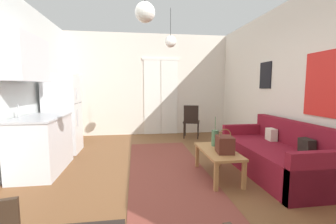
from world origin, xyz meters
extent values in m
cube|color=brown|center=(0.00, 0.00, -0.05)|extent=(5.09, 7.49, 0.10)
cube|color=silver|center=(0.00, 3.49, 1.42)|extent=(4.69, 0.10, 2.83)
cube|color=white|center=(0.10, 3.43, 1.05)|extent=(0.47, 0.02, 2.11)
cube|color=white|center=(0.59, 3.43, 1.05)|extent=(0.47, 0.02, 2.11)
cube|color=white|center=(0.35, 3.43, 2.14)|extent=(1.04, 0.03, 0.06)
cube|color=silver|center=(2.30, 0.00, 1.42)|extent=(0.10, 7.09, 2.83)
cube|color=red|center=(2.23, -0.24, 1.40)|extent=(0.02, 0.79, 0.92)
cube|color=black|center=(2.23, 1.28, 1.59)|extent=(0.02, 0.38, 0.53)
cube|color=yellow|center=(-2.23, 0.93, 1.77)|extent=(0.02, 0.32, 0.40)
cube|color=brown|center=(0.12, 0.51, 0.01)|extent=(1.21, 3.48, 0.01)
cube|color=maroon|center=(1.73, 0.14, 0.22)|extent=(0.87, 1.97, 0.43)
cube|color=maroon|center=(2.09, 0.14, 0.41)|extent=(0.15, 1.97, 0.82)
cube|color=maroon|center=(1.73, -0.79, 0.31)|extent=(0.87, 0.11, 0.63)
cube|color=maroon|center=(1.73, 1.07, 0.31)|extent=(0.87, 0.11, 0.63)
cube|color=black|center=(1.94, -0.29, 0.54)|extent=(0.15, 0.23, 0.22)
cube|color=beige|center=(1.94, 0.53, 0.54)|extent=(0.14, 0.22, 0.21)
cube|color=#A87542|center=(0.83, 0.13, 0.40)|extent=(0.46, 0.99, 0.04)
cube|color=#A87542|center=(0.64, -0.32, 0.19)|extent=(0.05, 0.05, 0.38)
cube|color=#A87542|center=(1.03, -0.32, 0.19)|extent=(0.05, 0.05, 0.38)
cube|color=#A87542|center=(0.64, 0.59, 0.19)|extent=(0.05, 0.05, 0.38)
cube|color=#A87542|center=(1.03, 0.59, 0.19)|extent=(0.05, 0.05, 0.38)
cylinder|color=#47704C|center=(0.87, 0.37, 0.55)|extent=(0.11, 0.11, 0.25)
cylinder|color=#477F42|center=(0.87, 0.37, 0.78)|extent=(0.01, 0.01, 0.22)
cube|color=#512319|center=(0.87, -0.02, 0.54)|extent=(0.26, 0.30, 0.24)
torus|color=brown|center=(0.87, -0.02, 0.68)|extent=(0.18, 0.01, 0.18)
cube|color=white|center=(-1.86, 1.87, 0.80)|extent=(0.62, 0.64, 1.61)
cube|color=#4C4C51|center=(-1.55, 1.87, 1.03)|extent=(0.01, 0.62, 0.01)
cylinder|color=#B7BABF|center=(-1.53, 1.69, 1.22)|extent=(0.02, 0.02, 0.22)
cylinder|color=#B7BABF|center=(-1.53, 1.69, 0.74)|extent=(0.02, 0.02, 0.35)
cube|color=silver|center=(-1.87, 0.77, 0.43)|extent=(0.62, 1.16, 0.86)
cube|color=#B7BABF|center=(-1.87, 0.77, 0.88)|extent=(0.65, 1.19, 0.03)
cube|color=#999BA0|center=(-1.87, 0.64, 0.83)|extent=(0.36, 0.40, 0.10)
cylinder|color=#B7BABF|center=(-2.12, 0.64, 0.99)|extent=(0.02, 0.02, 0.20)
cube|color=silver|center=(-2.02, 0.77, 1.79)|extent=(0.32, 1.04, 0.69)
cylinder|color=black|center=(1.32, 2.93, 0.21)|extent=(0.03, 0.03, 0.42)
cylinder|color=black|center=(0.98, 3.04, 0.21)|extent=(0.03, 0.03, 0.42)
cylinder|color=black|center=(1.22, 2.60, 0.21)|extent=(0.03, 0.03, 0.42)
cylinder|color=black|center=(0.87, 2.71, 0.21)|extent=(0.03, 0.03, 0.42)
cube|color=black|center=(1.10, 2.82, 0.43)|extent=(0.52, 0.51, 0.04)
cube|color=black|center=(1.04, 2.65, 0.66)|extent=(0.37, 0.14, 0.44)
sphere|color=white|center=(-0.27, -0.65, 2.10)|extent=(0.20, 0.20, 0.20)
cylinder|color=black|center=(0.30, 1.37, 2.58)|extent=(0.01, 0.01, 0.51)
sphere|color=white|center=(0.30, 1.37, 2.22)|extent=(0.22, 0.22, 0.22)
camera|label=1|loc=(-0.38, -3.02, 1.36)|focal=24.22mm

